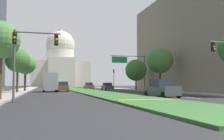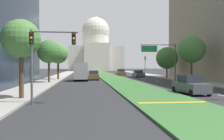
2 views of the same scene
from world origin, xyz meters
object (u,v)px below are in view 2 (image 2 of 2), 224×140
(overhead_guide_sign, at_px, (162,54))
(street_tree_left_mid, at_px, (49,52))
(street_tree_left_far, at_px, (58,54))
(sedan_lead_stopped, at_px, (190,85))
(sedan_far_horizon, at_px, (121,72))
(traffic_light_far_right, at_px, (145,63))
(box_truck_delivery, at_px, (81,71))
(street_tree_right_mid, at_px, (192,50))
(traffic_light_near_left, at_px, (44,50))
(capitol_building, at_px, (96,49))
(sedan_distant, at_px, (138,74))
(street_tree_left_near, at_px, (21,39))
(street_tree_right_far, at_px, (167,58))
(sedan_midblock, at_px, (94,75))

(overhead_guide_sign, relative_size, street_tree_left_mid, 0.98)
(street_tree_left_far, xyz_separation_m, sedan_lead_stopped, (14.90, -23.64, -4.06))
(sedan_far_horizon, bearing_deg, street_tree_left_mid, -118.91)
(traffic_light_far_right, xyz_separation_m, box_truck_delivery, (-16.20, -17.58, -1.64))
(sedan_far_horizon, bearing_deg, street_tree_right_mid, -76.30)
(traffic_light_near_left, distance_m, street_tree_right_mid, 27.84)
(capitol_building, height_order, street_tree_right_mid, capitol_building)
(traffic_light_near_left, distance_m, sedan_distant, 40.49)
(sedan_lead_stopped, relative_size, box_truck_delivery, 0.71)
(sedan_far_horizon, bearing_deg, traffic_light_far_right, -42.45)
(street_tree_left_near, xyz_separation_m, box_truck_delivery, (4.35, 23.10, -3.10))
(street_tree_left_mid, height_order, street_tree_right_far, street_tree_left_mid)
(street_tree_left_mid, distance_m, sedan_lead_stopped, 22.32)
(street_tree_left_far, distance_m, sedan_lead_stopped, 28.23)
(street_tree_left_far, distance_m, sedan_distant, 20.04)
(street_tree_left_far, bearing_deg, traffic_light_far_right, 36.02)
(traffic_light_far_right, xyz_separation_m, sedan_distant, (-3.11, -5.82, -2.54))
(capitol_building, relative_size, street_tree_left_far, 4.30)
(traffic_light_far_right, height_order, box_truck_delivery, traffic_light_far_right)
(traffic_light_near_left, bearing_deg, street_tree_left_far, 94.28)
(overhead_guide_sign, xyz_separation_m, sedan_lead_stopped, (-3.37, -18.47, -3.84))
(traffic_light_near_left, height_order, street_tree_right_far, street_tree_right_far)
(street_tree_left_near, distance_m, street_tree_right_far, 35.56)
(street_tree_left_mid, bearing_deg, sedan_midblock, 46.67)
(street_tree_left_near, bearing_deg, overhead_guide_sign, 48.37)
(street_tree_right_far, distance_m, sedan_distant, 8.85)
(capitol_building, distance_m, street_tree_left_mid, 90.68)
(capitol_building, distance_m, street_tree_right_far, 80.56)
(street_tree_right_mid, bearing_deg, street_tree_right_far, 90.69)
(traffic_light_far_right, relative_size, overhead_guide_sign, 0.80)
(traffic_light_far_right, distance_m, sedan_lead_stopped, 39.01)
(sedan_lead_stopped, bearing_deg, street_tree_left_near, -171.82)
(traffic_light_far_right, relative_size, street_tree_right_mid, 0.70)
(traffic_light_near_left, bearing_deg, sedan_lead_stopped, 20.04)
(traffic_light_near_left, relative_size, sedan_distant, 1.11)
(traffic_light_near_left, relative_size, street_tree_left_near, 0.82)
(capitol_building, bearing_deg, traffic_light_near_left, -94.55)
(street_tree_left_mid, height_order, sedan_far_horizon, street_tree_left_mid)
(street_tree_right_mid, relative_size, street_tree_right_far, 1.15)
(street_tree_left_far, xyz_separation_m, sedan_midblock, (6.61, -0.43, -4.07))
(capitol_building, bearing_deg, traffic_light_far_right, -81.82)
(sedan_distant, bearing_deg, street_tree_left_near, -116.57)
(overhead_guide_sign, bearing_deg, traffic_light_far_right, 83.70)
(street_tree_right_far, bearing_deg, sedan_far_horizon, 111.21)
(street_tree_left_mid, relative_size, sedan_far_horizon, 1.52)
(overhead_guide_sign, height_order, street_tree_left_far, street_tree_left_far)
(capitol_building, xyz_separation_m, street_tree_right_mid, (11.06, -90.55, -6.06))
(street_tree_right_mid, distance_m, sedan_midblock, 18.02)
(street_tree_right_far, bearing_deg, street_tree_right_mid, -89.31)
(sedan_midblock, bearing_deg, street_tree_right_mid, -28.66)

